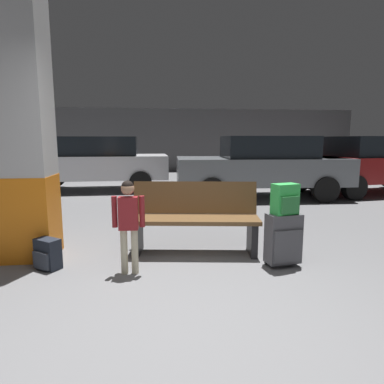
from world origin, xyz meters
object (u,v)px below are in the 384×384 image
Objects in this scene: child at (128,217)px; backpack_dark_floor at (47,254)px; suitcase at (284,239)px; parked_car_far at (96,162)px; bench at (195,218)px; backpack_bright at (285,199)px; parked_car_near at (262,165)px; parked_car_side at (375,163)px; structural_pillar at (24,129)px.

child reaches higher than backpack_dark_floor.
suitcase is 6.94m from parked_car_far.
bench is 2.74× the size of suitcase.
backpack_bright reaches higher than suitcase.
child is 6.37m from parked_car_far.
suitcase is 0.45m from backpack_bright.
bench is at bearing 147.34° from backpack_bright.
backpack_bright is (0.94, -0.60, 0.33)m from bench.
parked_car_far is at bearing 116.61° from suitcase.
backpack_bright is (0.00, -0.00, 0.45)m from suitcase.
parked_car_side is at bearing 6.28° from parked_car_near.
bench reaches higher than suitcase.
backpack_bright reaches higher than backpack_dark_floor.
bench is at bearing 147.32° from suitcase.
parked_car_near is 3.24m from parked_car_side.
child reaches higher than backpack_bright.
parked_car_side reaches higher than backpack_bright.
backpack_bright is 0.08× the size of parked_car_side.
child is (-1.71, -0.03, -0.15)m from backpack_bright.
backpack_dark_floor is at bearing -131.90° from parked_car_near.
suitcase is at bearing -4.63° from backpack_dark_floor.
parked_car_side is (3.22, 0.35, 0.00)m from parked_car_near.
bench is (2.00, -0.04, -1.10)m from structural_pillar.
structural_pillar is 3.10m from backpack_bright.
parked_car_far is at bearing 91.77° from structural_pillar.
structural_pillar reaches higher than suitcase.
child is at bearing -141.59° from parked_car_side.
backpack_bright is at bearing -63.38° from parked_car_far.
bench is at bearing -141.66° from parked_car_side.
parked_car_far is (-2.17, 5.59, 0.36)m from bench.
child is 0.23× the size of parked_car_side.
parked_car_side is at bearing 38.41° from child.
parked_car_near reaches higher than backpack_bright.
parked_car_side is (7.35, 4.20, -0.74)m from structural_pillar.
suitcase is 1.74m from child.
structural_pillar is 0.73× the size of parked_car_side.
parked_car_side reaches higher than child.
parked_car_far is at bearing 116.62° from backpack_bright.
structural_pillar reaches higher than parked_car_side.
structural_pillar is 1.88× the size of bench.
structural_pillar is 3.09× the size of child.
structural_pillar is at bearing 167.68° from suitcase.
bench is at bearing 12.87° from backpack_dark_floor.
parked_car_far is (-7.52, 1.35, 0.00)m from parked_car_side.
parked_car_far is (-0.47, 5.98, 0.64)m from backpack_dark_floor.
backpack_dark_floor is (-2.63, 0.21, -0.60)m from backpack_bright.
backpack_dark_floor is at bearing -54.80° from structural_pillar.
bench reaches higher than backpack_dark_floor.
parked_car_near is (1.20, 4.48, 0.03)m from backpack_bright.
bench is 0.40× the size of parked_car_far.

